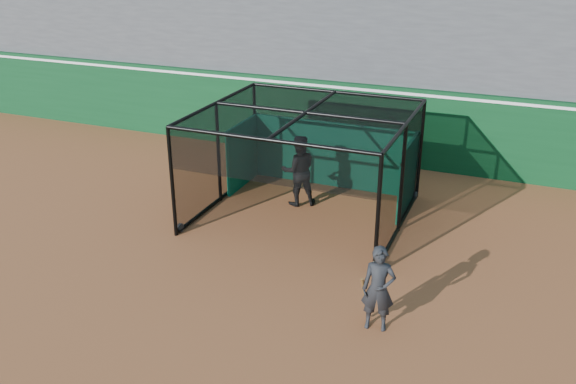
% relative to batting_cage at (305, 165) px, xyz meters
% --- Properties ---
extents(ground, '(120.00, 120.00, 0.00)m').
position_rel_batting_cage_xyz_m(ground, '(-0.25, -3.83, -1.37)').
color(ground, brown).
rests_on(ground, ground).
extents(outfield_wall, '(50.00, 0.50, 2.50)m').
position_rel_batting_cage_xyz_m(outfield_wall, '(-0.25, 4.67, -0.08)').
color(outfield_wall, '#0A3B1A').
rests_on(outfield_wall, ground).
extents(grandstand, '(50.00, 7.85, 8.95)m').
position_rel_batting_cage_xyz_m(grandstand, '(-0.25, 8.44, 3.11)').
color(grandstand, '#4C4C4F').
rests_on(grandstand, ground).
extents(batting_cage, '(5.05, 4.68, 2.75)m').
position_rel_batting_cage_xyz_m(batting_cage, '(0.00, 0.00, 0.00)').
color(batting_cage, black).
rests_on(batting_cage, ground).
extents(batter, '(1.19, 1.11, 1.94)m').
position_rel_batting_cage_xyz_m(batter, '(-0.40, 0.56, -0.40)').
color(batter, black).
rests_on(batter, ground).
extents(on_deck_player, '(0.66, 0.49, 1.67)m').
position_rel_batting_cage_xyz_m(on_deck_player, '(3.00, -4.15, -0.54)').
color(on_deck_player, black).
rests_on(on_deck_player, ground).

